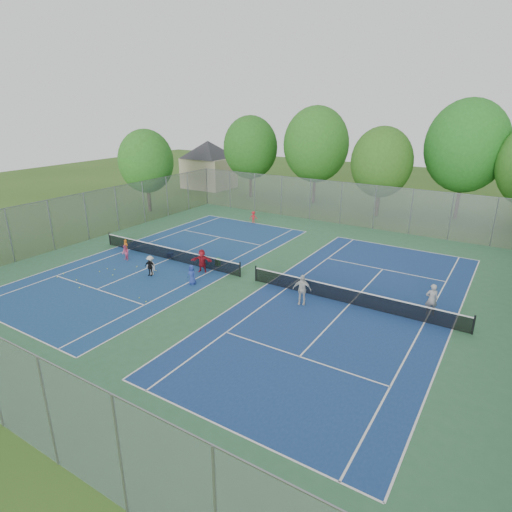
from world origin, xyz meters
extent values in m
plane|color=#33591B|center=(0.00, 0.00, 0.00)|extent=(120.00, 120.00, 0.00)
cube|color=#2F633E|center=(0.00, 0.00, 0.01)|extent=(32.00, 32.00, 0.01)
cube|color=navy|center=(-7.00, 0.00, 0.02)|extent=(10.97, 23.77, 0.01)
cube|color=navy|center=(7.00, 0.00, 0.02)|extent=(10.97, 23.77, 0.01)
cube|color=black|center=(-7.00, 0.00, 0.46)|extent=(12.87, 0.10, 0.91)
cube|color=black|center=(7.00, 0.00, 0.46)|extent=(12.87, 0.10, 0.91)
cube|color=gray|center=(0.00, 16.00, 2.00)|extent=(32.00, 0.10, 4.00)
cube|color=gray|center=(-16.00, 0.00, 2.00)|extent=(0.10, 32.00, 4.00)
cube|color=#B7A88C|center=(-22.00, 24.00, 2.00)|extent=(6.00, 5.00, 4.00)
pyramid|color=#2D2D33|center=(-22.00, 24.00, 6.20)|extent=(11.03, 11.03, 2.20)
cylinder|color=#443326|center=(-14.00, 22.00, 1.75)|extent=(0.36, 0.36, 3.50)
ellipsoid|color=#215919|center=(-14.00, 22.00, 5.90)|extent=(6.40, 6.40, 7.36)
cylinder|color=#443326|center=(-6.00, 23.00, 1.93)|extent=(0.36, 0.36, 3.85)
ellipsoid|color=#26601B|center=(-6.00, 23.00, 6.55)|extent=(7.20, 7.20, 8.28)
cylinder|color=#443326|center=(2.00, 21.00, 1.57)|extent=(0.36, 0.36, 3.15)
ellipsoid|color=#2C5A1A|center=(2.00, 21.00, 5.40)|extent=(6.00, 6.00, 6.90)
cylinder|color=#443326|center=(9.00, 24.00, 2.10)|extent=(0.36, 0.36, 4.20)
ellipsoid|color=#1F621C|center=(9.00, 24.00, 7.05)|extent=(7.60, 7.60, 8.74)
cylinder|color=#443326|center=(-19.00, 10.00, 1.57)|extent=(0.36, 0.36, 3.15)
ellipsoid|color=#26631C|center=(-19.00, 10.00, 5.25)|extent=(5.60, 5.60, 6.44)
cube|color=blue|center=(-7.26, 0.46, 0.16)|extent=(0.40, 0.40, 0.32)
cube|color=#248433|center=(-3.12, 0.88, 0.28)|extent=(0.33, 0.33, 0.56)
imported|color=#D36413|center=(-10.38, -0.99, 0.61)|extent=(0.45, 0.30, 1.22)
imported|color=#E35886|center=(-9.49, -1.81, 0.58)|extent=(0.66, 0.57, 1.16)
imported|color=silver|center=(-5.85, -2.89, 0.69)|extent=(0.95, 0.64, 1.37)
imported|color=black|center=(-5.85, -2.97, 0.63)|extent=(0.80, 0.50, 1.26)
imported|color=#293F96|center=(-2.54, -2.59, 0.65)|extent=(0.65, 0.44, 1.30)
imported|color=#AA1824|center=(-3.32, -0.60, 0.80)|extent=(1.56, 1.00, 1.61)
imported|color=red|center=(-7.16, 11.93, 0.57)|extent=(0.84, 0.64, 1.14)
imported|color=gray|center=(11.13, 1.12, 0.90)|extent=(0.78, 0.68, 1.80)
imported|color=silver|center=(4.62, -1.45, 0.90)|extent=(1.14, 0.76, 1.80)
sphere|color=gold|center=(-9.19, -3.78, 0.03)|extent=(0.07, 0.07, 0.07)
sphere|color=#C2EA36|center=(-7.97, -4.34, 0.03)|extent=(0.07, 0.07, 0.07)
sphere|color=gold|center=(-6.08, -2.24, 0.03)|extent=(0.07, 0.07, 0.07)
sphere|color=#CBD331|center=(-9.24, -4.39, 0.03)|extent=(0.07, 0.07, 0.07)
sphere|color=#EBF138|center=(-7.77, -2.39, 0.03)|extent=(0.07, 0.07, 0.07)
sphere|color=#CFE435|center=(-10.78, -6.55, 0.03)|extent=(0.07, 0.07, 0.07)
sphere|color=gold|center=(-9.29, -6.17, 0.03)|extent=(0.07, 0.07, 0.07)
sphere|color=#AFD230|center=(-3.80, -5.92, 0.03)|extent=(0.07, 0.07, 0.07)
sphere|color=#D5F539|center=(-8.07, -6.85, 0.03)|extent=(0.07, 0.07, 0.07)
sphere|color=#CEE836|center=(-3.09, -6.07, 0.03)|extent=(0.07, 0.07, 0.07)
sphere|color=#BCE635|center=(-10.95, -5.98, 0.03)|extent=(0.07, 0.07, 0.07)
sphere|color=#D3F338|center=(-8.65, -3.61, 0.03)|extent=(0.07, 0.07, 0.07)
camera|label=1|loc=(14.24, -21.62, 10.91)|focal=30.00mm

